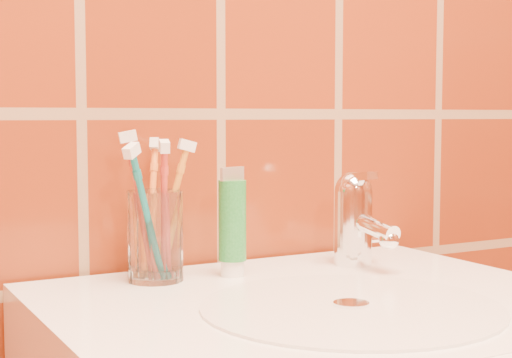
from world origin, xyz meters
TOP-DOWN VIEW (x-y plane):
  - glass_tumbler at (-0.12, 1.12)m, footprint 0.07×0.07m
  - toothpaste_tube at (-0.03, 1.11)m, footprint 0.04×0.03m
  - faucet at (0.14, 1.09)m, footprint 0.05×0.11m
  - toothbrush_0 at (-0.14, 1.10)m, footprint 0.14×0.13m
  - toothbrush_1 at (-0.10, 1.13)m, footprint 0.08×0.08m
  - toothbrush_2 at (-0.14, 1.12)m, footprint 0.08×0.07m
  - toothbrush_3 at (-0.12, 1.15)m, footprint 0.11×0.13m
  - toothbrush_4 at (-0.12, 1.11)m, footprint 0.05×0.09m

SIDE VIEW (x-z plane):
  - glass_tumbler at x=-0.12m, z-range 0.85..0.95m
  - toothpaste_tube at x=-0.03m, z-range 0.85..0.98m
  - faucet at x=0.14m, z-range 0.85..0.97m
  - toothbrush_0 at x=-0.14m, z-range 0.84..1.02m
  - toothbrush_3 at x=-0.12m, z-range 0.84..1.02m
  - toothbrush_1 at x=-0.10m, z-range 0.84..1.02m
  - toothbrush_4 at x=-0.12m, z-range 0.84..1.02m
  - toothbrush_2 at x=-0.14m, z-range 0.84..1.03m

